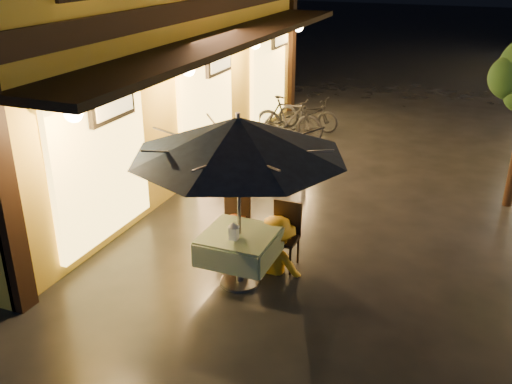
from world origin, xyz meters
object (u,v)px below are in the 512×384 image
at_px(patio_umbrella, 238,137).
at_px(bicycle_0, 239,163).
at_px(cafe_table, 240,246).
at_px(table_lantern, 234,230).
at_px(person_orange, 234,216).
at_px(person_yellow, 276,219).

relative_size(patio_umbrella, bicycle_0, 1.77).
distance_m(cafe_table, table_lantern, 0.38).
distance_m(cafe_table, patio_umbrella, 1.56).
distance_m(table_lantern, person_orange, 0.85).
bearing_deg(patio_umbrella, bicycle_0, 113.70).
xyz_separation_m(cafe_table, table_lantern, (0.00, -0.18, 0.33)).
height_order(person_orange, bicycle_0, person_orange).
height_order(cafe_table, person_orange, person_orange).
height_order(cafe_table, table_lantern, table_lantern).
xyz_separation_m(table_lantern, person_yellow, (0.33, 0.73, -0.10)).
bearing_deg(patio_umbrella, person_orange, 120.79).
bearing_deg(cafe_table, person_yellow, 58.30).
height_order(patio_umbrella, table_lantern, patio_umbrella).
bearing_deg(cafe_table, table_lantern, -90.00).
bearing_deg(table_lantern, person_yellow, 65.27).
xyz_separation_m(table_lantern, bicycle_0, (-1.48, 3.56, -0.49)).
height_order(patio_umbrella, person_orange, patio_umbrella).
relative_size(table_lantern, person_orange, 0.17).
xyz_separation_m(person_yellow, bicycle_0, (-1.82, 2.83, -0.39)).
xyz_separation_m(table_lantern, person_orange, (-0.34, 0.75, -0.19)).
height_order(cafe_table, person_yellow, person_yellow).
relative_size(cafe_table, patio_umbrella, 0.35).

